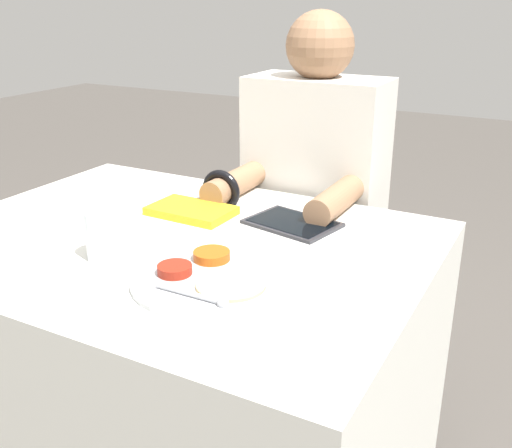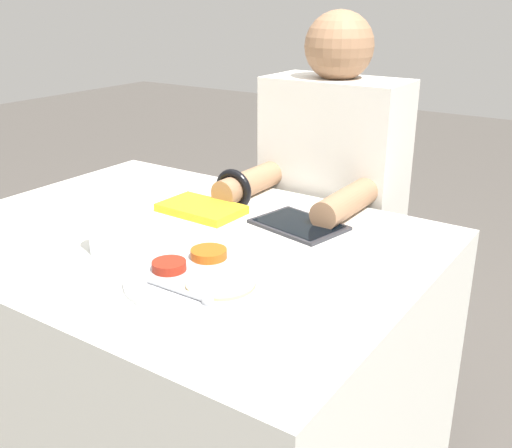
{
  "view_description": "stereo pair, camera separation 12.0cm",
  "coord_description": "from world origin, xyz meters",
  "px_view_note": "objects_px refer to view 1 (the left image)",
  "views": [
    {
      "loc": [
        0.75,
        -1.0,
        1.29
      ],
      "look_at": [
        0.19,
        0.03,
        0.83
      ],
      "focal_mm": 42.0,
      "sensor_mm": 36.0,
      "label": 1
    },
    {
      "loc": [
        0.85,
        -0.94,
        1.29
      ],
      "look_at": [
        0.19,
        0.03,
        0.83
      ],
      "focal_mm": 42.0,
      "sensor_mm": 36.0,
      "label": 2
    }
  ],
  "objects_px": {
    "thali_tray": "(210,277)",
    "red_notebook": "(191,211)",
    "tablet_device": "(292,223)",
    "person_diner": "(312,242)",
    "drinking_glass": "(102,236)"
  },
  "relations": [
    {
      "from": "tablet_device",
      "to": "red_notebook",
      "type": "bearing_deg",
      "value": -167.98
    },
    {
      "from": "red_notebook",
      "to": "tablet_device",
      "type": "bearing_deg",
      "value": 12.02
    },
    {
      "from": "thali_tray",
      "to": "tablet_device",
      "type": "bearing_deg",
      "value": 88.04
    },
    {
      "from": "red_notebook",
      "to": "person_diner",
      "type": "distance_m",
      "value": 0.46
    },
    {
      "from": "tablet_device",
      "to": "drinking_glass",
      "type": "height_order",
      "value": "drinking_glass"
    },
    {
      "from": "red_notebook",
      "to": "drinking_glass",
      "type": "bearing_deg",
      "value": -91.81
    },
    {
      "from": "thali_tray",
      "to": "drinking_glass",
      "type": "bearing_deg",
      "value": -176.23
    },
    {
      "from": "thali_tray",
      "to": "red_notebook",
      "type": "bearing_deg",
      "value": 129.47
    },
    {
      "from": "red_notebook",
      "to": "tablet_device",
      "type": "distance_m",
      "value": 0.26
    },
    {
      "from": "red_notebook",
      "to": "tablet_device",
      "type": "xyz_separation_m",
      "value": [
        0.25,
        0.05,
        -0.0
      ]
    },
    {
      "from": "thali_tray",
      "to": "red_notebook",
      "type": "relative_size",
      "value": 1.46
    },
    {
      "from": "red_notebook",
      "to": "drinking_glass",
      "type": "relative_size",
      "value": 2.01
    },
    {
      "from": "red_notebook",
      "to": "drinking_glass",
      "type": "xyz_separation_m",
      "value": [
        -0.01,
        -0.31,
        0.04
      ]
    },
    {
      "from": "thali_tray",
      "to": "drinking_glass",
      "type": "height_order",
      "value": "drinking_glass"
    },
    {
      "from": "red_notebook",
      "to": "person_diner",
      "type": "bearing_deg",
      "value": 66.86
    }
  ]
}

